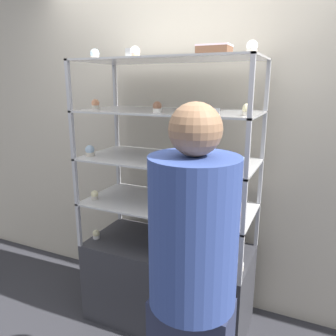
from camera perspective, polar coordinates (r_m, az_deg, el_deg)
The scene contains 29 objects.
ground_plane at distance 2.75m, azimuth -0.00°, elevation -24.62°, with size 20.00×20.00×0.00m, color #2D2D33.
back_wall at distance 2.56m, azimuth 3.93°, elevation 4.70°, with size 8.00×0.05×2.60m.
display_base at distance 2.57m, azimuth -0.00°, elevation -19.34°, with size 1.17×0.55×0.61m.
display_riser_lower at distance 2.29m, azimuth -0.00°, elevation -6.67°, with size 1.17×0.55×0.32m.
display_riser_middle at distance 2.19m, azimuth -0.00°, elevation 1.12°, with size 1.17×0.55×0.32m.
display_riser_upper at distance 2.14m, azimuth -0.00°, elevation 9.45°, with size 1.17×0.55×0.32m.
display_riser_top at distance 2.14m, azimuth -0.00°, elevation 18.00°, with size 1.17×0.55×0.32m.
layer_cake_centerpiece at distance 2.18m, azimuth 3.24°, elevation 2.95°, with size 0.16×0.16×0.10m.
sheet_cake_frosted at distance 2.04m, azimuth 8.05°, elevation 19.55°, with size 0.19×0.14×0.07m.
cupcake_0 at distance 2.55m, azimuth -12.40°, elevation -11.22°, with size 0.05×0.05×0.07m.
cupcake_1 at distance 2.32m, azimuth -0.70°, elevation -13.58°, with size 0.05×0.05×0.07m.
cupcake_2 at distance 2.16m, azimuth 12.37°, elevation -16.23°, with size 0.05×0.05×0.07m.
price_tag_0 at distance 2.18m, azimuth -1.64°, elevation -15.91°, with size 0.04×0.00×0.04m.
cupcake_3 at distance 2.41m, azimuth -12.66°, elevation -4.61°, with size 0.05×0.05×0.07m.
cupcake_4 at distance 2.16m, azimuth -1.31°, elevation -6.56°, with size 0.05×0.05×0.07m.
cupcake_5 at distance 2.03m, azimuth 12.32°, elevation -8.36°, with size 0.05×0.05×0.07m.
price_tag_1 at distance 2.02m, azimuth -0.56°, elevation -8.35°, with size 0.04×0.00×0.04m.
cupcake_6 at distance 2.33m, azimuth -13.45°, elevation 2.92°, with size 0.06×0.06×0.08m.
cupcake_7 at distance 1.95m, azimuth 12.89°, elevation 0.75°, with size 0.06×0.06×0.08m.
price_tag_2 at distance 1.82m, azimuth 7.64°, elevation -0.46°, with size 0.04×0.00×0.04m.
cupcake_8 at distance 2.37m, azimuth -12.52°, elevation 10.81°, with size 0.05×0.05×0.07m.
cupcake_9 at distance 2.01m, azimuth -1.89°, elevation 10.55°, with size 0.05×0.05×0.07m.
cupcake_10 at distance 1.84m, azimuth 13.60°, elevation 9.80°, with size 0.05×0.05×0.07m.
price_tag_3 at distance 1.76m, azimuth 8.40°, elevation 9.57°, with size 0.04×0.00×0.04m.
cupcake_11 at distance 2.36m, azimuth -12.64°, elevation 18.66°, with size 0.06×0.06×0.07m.
cupcake_12 at distance 2.15m, azimuth -5.75°, elevation 19.36°, with size 0.06×0.06×0.07m.
cupcake_13 at distance 1.91m, azimuth 14.40°, elevation 19.64°, with size 0.06×0.06×0.07m.
price_tag_4 at distance 1.98m, azimuth -6.96°, elevation 19.39°, with size 0.04×0.00×0.04m.
customer_figure at distance 1.55m, azimuth 4.25°, elevation -18.54°, with size 0.39×0.39×1.67m.
Camera 1 is at (0.89, -1.94, 1.73)m, focal length 35.00 mm.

